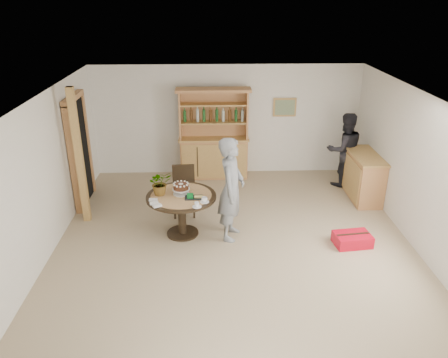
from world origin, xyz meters
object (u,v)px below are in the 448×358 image
dining_chair (184,187)px  adult_person (344,150)px  sideboard (363,176)px  red_suitcase (352,239)px  hutch (214,148)px  dining_table (181,203)px  teen_boy (231,189)px

dining_chair → adult_person: size_ratio=0.58×
sideboard → red_suitcase: sideboard is taller
hutch → dining_chair: size_ratio=2.16×
adult_person → dining_table: bearing=21.1°
sideboard → adult_person: size_ratio=0.78×
adult_person → red_suitcase: 2.64m
dining_chair → adult_person: bearing=16.9°
hutch → sideboard: 3.29m
hutch → adult_person: hutch is taller
teen_boy → adult_person: size_ratio=1.11×
sideboard → adult_person: (-0.24, 0.67, 0.34)m
sideboard → dining_chair: 3.67m
dining_table → teen_boy: (0.85, -0.10, 0.30)m
hutch → teen_boy: 2.74m
dining_chair → red_suitcase: bearing=-26.7°
hutch → dining_table: 2.68m
hutch → dining_table: hutch is taller
dining_table → sideboard: bearing=20.7°
sideboard → dining_chair: dining_chair is taller
hutch → teen_boy: hutch is taller
hutch → sideboard: (3.04, -1.24, -0.22)m
dining_chair → red_suitcase: 3.19m
dining_table → hutch: bearing=77.3°
dining_table → dining_chair: 0.83m
sideboard → red_suitcase: bearing=-112.2°
dining_table → dining_chair: size_ratio=1.27×
dining_table → adult_person: 3.96m
sideboard → dining_table: size_ratio=1.05×
dining_chair → teen_boy: teen_boy is taller
hutch → sideboard: hutch is taller
hutch → dining_chair: 1.89m
sideboard → hutch: bearing=157.8°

